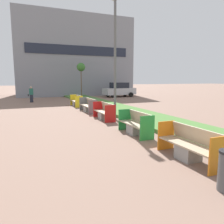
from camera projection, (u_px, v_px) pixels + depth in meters
planter_grass_strip at (157, 121)px, 11.65m from camera, size 2.80×120.00×0.18m
building_backdrop at (73, 57)px, 32.20m from camera, size 16.06×7.69×10.96m
bench_orange_frame at (189, 147)px, 6.22m from camera, size 0.65×2.13×0.94m
bench_green_frame at (136, 126)px, 9.10m from camera, size 0.65×1.96×0.94m
bench_red_frame at (104, 113)px, 12.50m from camera, size 0.65×2.03×0.94m
bench_grey_frame at (88, 106)px, 15.42m from camera, size 0.65×2.37×0.94m
bench_yellow_frame at (77, 102)px, 18.63m from camera, size 0.65×1.95×0.94m
street_lamp_post at (115, 53)px, 12.12m from camera, size 0.24×0.44×6.73m
sapling_tree_far at (81, 68)px, 26.59m from camera, size 1.02×1.02×4.26m
pedestrian_walking at (31, 94)px, 21.65m from camera, size 0.53×0.24×1.58m
parked_car_distant at (119, 90)px, 28.46m from camera, size 4.35×2.16×1.86m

